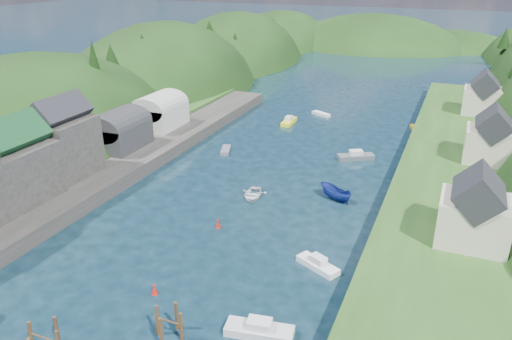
% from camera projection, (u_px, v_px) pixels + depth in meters
% --- Properties ---
extents(ground, '(600.00, 600.00, 0.00)m').
position_uv_depth(ground, '(304.00, 146.00, 87.16)').
color(ground, black).
rests_on(ground, ground).
extents(hillside_left, '(44.00, 245.56, 52.00)m').
position_uv_depth(hillside_left, '(164.00, 122.00, 127.52)').
color(hillside_left, black).
rests_on(hillside_left, ground).
extents(far_hills, '(103.00, 68.00, 44.00)m').
position_uv_depth(far_hills, '(401.00, 74.00, 196.55)').
color(far_hills, black).
rests_on(far_hills, ground).
extents(hill_trees, '(91.14, 149.18, 12.30)m').
position_uv_depth(hill_trees, '(333.00, 69.00, 94.51)').
color(hill_trees, black).
rests_on(hill_trees, ground).
extents(quay_left, '(12.00, 110.00, 2.00)m').
position_uv_depth(quay_left, '(76.00, 185.00, 69.73)').
color(quay_left, '#2D2B28').
rests_on(quay_left, ground).
extents(terrace_left_grass, '(12.00, 110.00, 2.50)m').
position_uv_depth(terrace_left_grass, '(37.00, 175.00, 72.12)').
color(terrace_left_grass, '#234719').
rests_on(terrace_left_grass, ground).
extents(boat_sheds, '(7.00, 21.00, 7.50)m').
position_uv_depth(boat_sheds, '(140.00, 118.00, 84.99)').
color(boat_sheds, '#2D2D30').
rests_on(boat_sheds, quay_left).
extents(terrace_right, '(16.00, 120.00, 2.40)m').
position_uv_depth(terrace_right, '(455.00, 185.00, 69.31)').
color(terrace_right, '#234719').
rests_on(terrace_right, ground).
extents(right_bank_cottages, '(9.00, 59.24, 8.41)m').
position_uv_depth(right_bank_cottages, '(484.00, 138.00, 73.56)').
color(right_bank_cottages, beige).
rests_on(right_bank_cottages, terrace_right).
extents(piling_cluster_far, '(2.88, 2.72, 3.48)m').
position_uv_depth(piling_cluster_far, '(169.00, 327.00, 42.32)').
color(piling_cluster_far, '#382314').
rests_on(piling_cluster_far, ground).
extents(channel_buoy_near, '(0.70, 0.70, 1.10)m').
position_uv_depth(channel_buoy_near, '(154.00, 290.00, 48.24)').
color(channel_buoy_near, '#AF150E').
rests_on(channel_buoy_near, ground).
extents(channel_buoy_far, '(0.70, 0.70, 1.10)m').
position_uv_depth(channel_buoy_far, '(218.00, 224.00, 60.34)').
color(channel_buoy_far, '#AF150E').
rests_on(channel_buoy_far, ground).
extents(moored_boats, '(32.47, 84.69, 2.09)m').
position_uv_depth(moored_boats, '(251.00, 215.00, 62.14)').
color(moored_boats, silver).
rests_on(moored_boats, ground).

